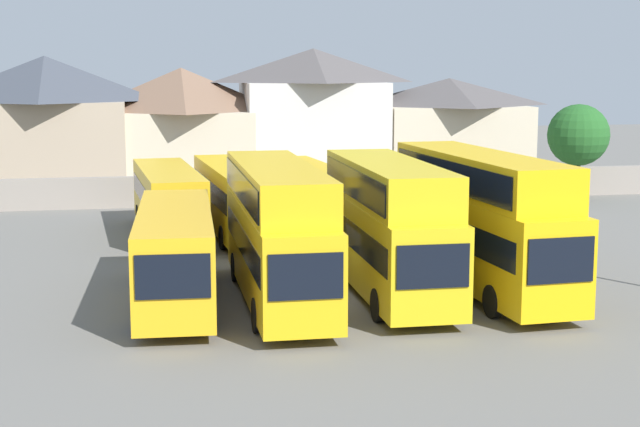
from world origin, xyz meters
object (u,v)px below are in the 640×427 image
Objects in this scene: bus_4 at (481,214)px; house_terrace_left at (47,122)px; bus_5 at (168,198)px; bus_6 at (235,195)px; bus_7 at (308,194)px; bus_8 at (393,190)px; house_terrace_far_right at (449,127)px; bus_3 at (389,221)px; house_terrace_centre at (182,125)px; tree_behind_wall at (578,135)px; house_terrace_right at (313,115)px; bus_1 at (175,250)px; bus_2 at (277,226)px.

house_terrace_left is at bearing -154.73° from bus_4.
bus_6 is at bearing 80.81° from bus_5.
bus_8 is at bearing 88.76° from bus_7.
bus_6 is 1.07× the size of house_terrace_far_right.
bus_3 is at bearing -90.09° from bus_4.
house_terrace_left is at bearing -155.81° from bus_6.
bus_6 is at bearing -153.33° from bus_4.
house_terrace_centre is at bearing -169.78° from bus_3.
house_terrace_right is at bearing 140.31° from tree_behind_wall.
house_terrace_centre is 19.12m from house_terrace_far_right.
house_terrace_right is (10.68, 19.58, 2.85)m from bus_5.
house_terrace_right is 1.73× the size of tree_behind_wall.
bus_5 is 1.06× the size of bus_7.
bus_8 is at bearing -45.75° from house_terrace_left.
bus_8 reaches higher than bus_1.
bus_1 is 15.03m from bus_7.
house_terrace_right is at bearing -2.08° from house_terrace_centre.
house_terrace_right reaches higher than house_terrace_centre.
bus_8 reaches higher than bus_7.
bus_3 is 1.02× the size of bus_7.
bus_5 is at bearing -135.68° from house_terrace_far_right.
tree_behind_wall is at bearing -19.42° from house_terrace_left.
tree_behind_wall is (17.47, 21.44, 1.23)m from bus_3.
house_terrace_far_right is (9.87, 33.64, 0.84)m from bus_4.
bus_8 is 1.12× the size of house_terrace_centre.
tree_behind_wall reaches higher than bus_4.
house_terrace_right is (7.51, 19.86, 2.78)m from bus_6.
house_terrace_left is at bearing -163.47° from bus_5.
bus_4 is 13.95m from bus_7.
house_terrace_centre is (-1.54, 20.19, 2.13)m from bus_6.
house_terrace_centre is (1.83, 33.25, 2.19)m from bus_1.
house_terrace_left reaches higher than bus_3.
house_terrace_right is (3.85, 19.63, 2.84)m from bus_7.
house_terrace_centre is (-9.59, 19.69, 2.13)m from bus_8.
bus_6 is (-0.15, 13.49, -0.77)m from bus_2.
bus_2 is 1.09× the size of bus_8.
bus_3 is 34.02m from house_terrace_centre.
house_terrace_far_right is at bearing 151.48° from bus_8.
house_terrace_centre reaches higher than tree_behind_wall.
bus_8 is 15.73m from tree_behind_wall.
bus_6 is 8.06m from bus_8.
bus_3 reaches higher than bus_2.
tree_behind_wall reaches higher than bus_8.
house_terrace_centre is (-5.20, 19.96, 2.19)m from bus_7.
bus_4 is 17.26m from bus_5.
house_terrace_left is (-10.38, 19.41, 2.52)m from bus_6.
bus_4 is at bearing -106.35° from house_terrace_far_right.
bus_8 is (3.86, 13.82, -0.78)m from bus_3.
bus_1 is 1.14× the size of house_terrace_centre.
house_terrace_right is at bearing 147.28° from bus_5.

